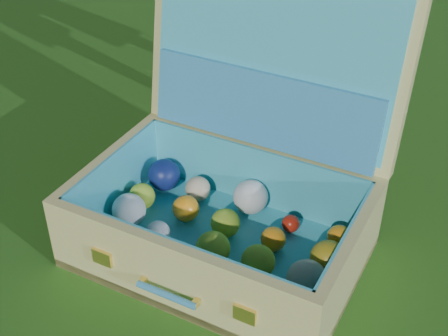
% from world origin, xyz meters
% --- Properties ---
extents(ground, '(60.00, 60.00, 0.00)m').
position_xyz_m(ground, '(0.00, 0.00, 0.00)').
color(ground, '#215114').
rests_on(ground, ground).
extents(suitcase, '(0.84, 0.78, 0.64)m').
position_xyz_m(suitcase, '(0.14, 0.13, 0.18)').
color(suitcase, '#D5CA73').
rests_on(suitcase, ground).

